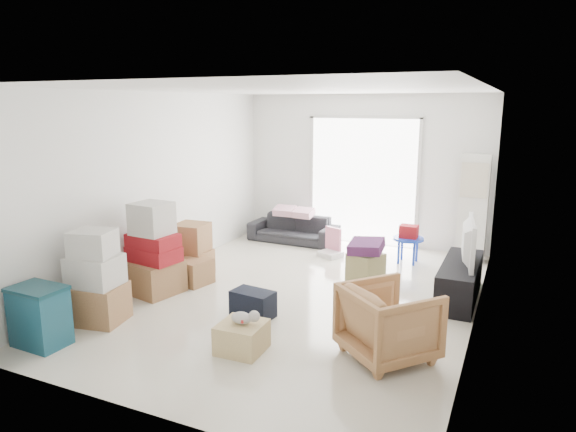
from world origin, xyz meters
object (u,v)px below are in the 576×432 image
Objects in this scene: television at (462,258)px; storage_bins at (40,316)px; sofa at (293,225)px; ac_tower at (473,208)px; tv_console at (460,281)px; armchair at (389,319)px; wood_crate at (242,337)px; ottoman at (366,267)px; kids_table at (409,236)px.

storage_bins reaches higher than television.
sofa is at bearing 53.86° from television.
tv_console is at bearing -88.47° from ac_tower.
armchair is at bearing 159.07° from television.
armchair is (2.69, -3.70, 0.09)m from sofa.
wood_crate is at bearing 20.93° from storage_bins.
tv_console is at bearing -62.77° from armchair.
ac_tower is 3.17m from sofa.
wood_crate is (1.28, -4.20, -0.17)m from sofa.
television is 1.21× the size of armchair.
ottoman is 0.68× the size of kids_table.
ottoman is at bearing -39.35° from sofa.
tv_console is at bearing -53.97° from kids_table.
ac_tower reaches higher than wood_crate.
ottoman is (1.85, -1.58, -0.11)m from sofa.
sofa is 2.65× the size of kids_table.
television is 2.41× the size of ottoman.
ottoman is at bearing -126.24° from ac_tower.
sofa is 2.52× the size of storage_bins.
storage_bins reaches higher than tv_console.
ac_tower is 2.10× the size of armchair.
wood_crate is (-0.57, -2.62, -0.06)m from ottoman.
wood_crate is at bearing 59.91° from armchair.
kids_table reaches higher than ottoman.
ac_tower reaches higher than kids_table.
kids_table is at bearing 126.03° from tv_console.
kids_table is at bearing -41.09° from armchair.
television reaches higher than wood_crate.
television is 0.61× the size of sofa.
tv_console is at bearing -0.00° from television.
television is 3.61m from sofa.
sofa is 5.02m from storage_bins.
storage_bins is 5.42m from kids_table.
sofa is at bearing 151.40° from tv_console.
kids_table is (2.21, -0.42, 0.12)m from sofa.
kids_table is at bearing 76.10° from wood_crate.
wood_crate is at bearing 135.15° from television.
kids_table is (2.95, 4.55, 0.11)m from storage_bins.
tv_console is 5.07m from storage_bins.
television reaches higher than kids_table.
storage_bins is 2.16m from wood_crate.
ottoman reaches higher than wood_crate.
armchair reaches higher than sofa.
tv_console is 3.60m from sofa.
ac_tower is at bearing 91.53° from tv_console.
television is 1.37m from ottoman.
television is (0.00, 0.00, 0.32)m from tv_console.
tv_console is at bearing 39.75° from storage_bins.
ac_tower is at bearing 53.05° from storage_bins.
ac_tower is 2.81× the size of kids_table.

